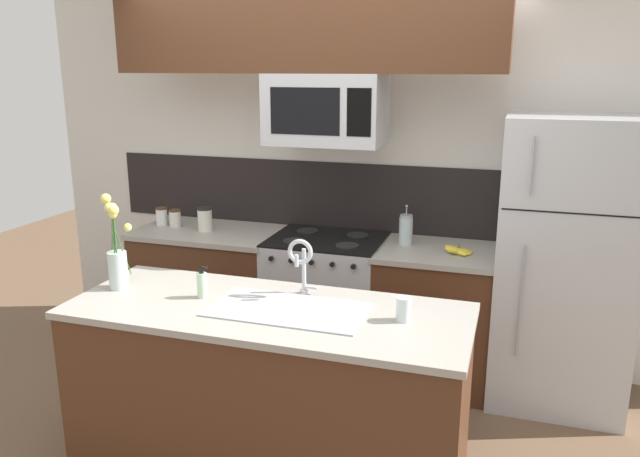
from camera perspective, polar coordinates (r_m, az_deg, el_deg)
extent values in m
plane|color=brown|center=(3.81, -3.64, -17.99)|extent=(10.00, 10.00, 0.00)
cube|color=silver|center=(4.41, 5.82, 4.78)|extent=(5.20, 0.10, 2.60)
cube|color=black|center=(4.46, 1.84, 2.98)|extent=(3.50, 0.01, 0.48)
cube|color=#4C2B19|center=(4.68, -9.84, -5.73)|extent=(1.01, 0.62, 0.88)
cube|color=#9E998E|center=(4.55, -10.09, -0.34)|extent=(1.04, 0.65, 0.03)
cube|color=#4C2B19|center=(4.22, 10.39, -8.07)|extent=(0.73, 0.62, 0.88)
cube|color=#9E998E|center=(4.07, 10.69, -2.15)|extent=(0.76, 0.65, 0.03)
cube|color=#B7BABF|center=(4.36, 0.59, -6.83)|extent=(0.76, 0.62, 0.91)
cube|color=black|center=(4.21, 0.60, -0.99)|extent=(0.76, 0.62, 0.01)
cylinder|color=black|center=(4.14, -2.37, -1.13)|extent=(0.15, 0.15, 0.01)
cylinder|color=black|center=(4.03, 2.51, -1.56)|extent=(0.15, 0.15, 0.01)
cylinder|color=black|center=(4.39, -1.15, -0.21)|extent=(0.15, 0.15, 0.01)
cylinder|color=black|center=(4.29, 3.47, -0.59)|extent=(0.15, 0.15, 0.01)
cylinder|color=black|center=(4.03, -4.49, -2.75)|extent=(0.03, 0.02, 0.03)
cylinder|color=black|center=(3.98, -2.67, -2.94)|extent=(0.03, 0.02, 0.03)
cylinder|color=black|center=(3.93, -0.79, -3.12)|extent=(0.03, 0.02, 0.03)
cylinder|color=black|center=(3.89, 1.12, -3.31)|extent=(0.03, 0.02, 0.03)
cylinder|color=black|center=(3.86, 3.07, -3.50)|extent=(0.03, 0.02, 0.03)
cube|color=#B7BABF|center=(4.04, 0.55, 10.83)|extent=(0.74, 0.40, 0.45)
cube|color=black|center=(3.88, -1.42, 10.66)|extent=(0.45, 0.00, 0.29)
cube|color=black|center=(3.78, 3.58, 10.54)|extent=(0.15, 0.00, 0.29)
cube|color=#4C2B19|center=(4.06, -1.51, 18.24)|extent=(2.50, 0.34, 0.60)
cube|color=#B7BABF|center=(4.08, 21.35, -2.95)|extent=(0.79, 0.72, 1.78)
cube|color=black|center=(3.63, 22.21, 1.28)|extent=(0.75, 0.00, 0.01)
cylinder|color=#99999E|center=(3.56, 18.82, 5.42)|extent=(0.01, 0.01, 0.32)
cylinder|color=#99999E|center=(3.75, 17.84, -6.44)|extent=(0.01, 0.01, 0.68)
cylinder|color=silver|center=(4.75, -14.27, 1.02)|extent=(0.08, 0.08, 0.12)
cylinder|color=#4C331E|center=(4.74, -14.31, 1.79)|extent=(0.08, 0.08, 0.01)
cylinder|color=silver|center=(4.68, -13.11, 0.86)|extent=(0.08, 0.08, 0.11)
cylinder|color=#4C331E|center=(4.67, -13.16, 1.61)|extent=(0.08, 0.08, 0.01)
cylinder|color=silver|center=(4.51, -10.47, 0.75)|extent=(0.10, 0.10, 0.15)
cylinder|color=black|center=(4.49, -10.53, 1.81)|extent=(0.10, 0.10, 0.02)
ellipsoid|color=yellow|center=(3.98, 12.33, -2.02)|extent=(0.16, 0.13, 0.05)
ellipsoid|color=yellow|center=(4.00, 12.43, -1.96)|extent=(0.18, 0.09, 0.07)
ellipsoid|color=yellow|center=(3.98, 12.51, -2.03)|extent=(0.17, 0.04, 0.06)
ellipsoid|color=yellow|center=(4.00, 12.60, -1.98)|extent=(0.18, 0.08, 0.06)
ellipsoid|color=yellow|center=(3.98, 12.67, -2.05)|extent=(0.16, 0.12, 0.06)
cylinder|color=brown|center=(3.98, 12.53, -1.60)|extent=(0.02, 0.02, 0.03)
cylinder|color=silver|center=(4.13, 7.85, -0.24)|extent=(0.09, 0.09, 0.18)
cylinder|color=#A3A3AA|center=(4.10, 7.90, 1.11)|extent=(0.08, 0.08, 0.02)
cylinder|color=#A3A3AA|center=(4.10, 7.91, 1.59)|extent=(0.01, 0.01, 0.05)
sphere|color=#A3A3AA|center=(4.09, 7.93, 2.04)|extent=(0.02, 0.02, 0.02)
cube|color=#4C2B19|center=(3.28, -4.69, -14.91)|extent=(1.94, 0.73, 0.88)
cube|color=#9E998E|center=(3.08, -4.87, -7.51)|extent=(1.97, 0.76, 0.03)
cube|color=#ADAFB5|center=(3.03, -2.97, -7.39)|extent=(0.76, 0.40, 0.01)
cube|color=#ADAFB5|center=(3.12, -5.99, -8.34)|extent=(0.30, 0.31, 0.15)
cube|color=#ADAFB5|center=(3.01, 0.20, -9.18)|extent=(0.30, 0.31, 0.15)
cylinder|color=#B7BABF|center=(3.24, -1.46, -5.77)|extent=(0.04, 0.04, 0.02)
cylinder|color=#B7BABF|center=(3.20, -1.47, -3.76)|extent=(0.02, 0.02, 0.22)
torus|color=#B7BABF|center=(3.12, -1.82, -2.14)|extent=(0.13, 0.02, 0.13)
cylinder|color=#B7BABF|center=(3.08, -2.16, -2.96)|extent=(0.02, 0.02, 0.06)
cube|color=#B7BABF|center=(3.22, -0.87, -5.42)|extent=(0.07, 0.01, 0.01)
cylinder|color=beige|center=(3.22, -10.73, -5.13)|extent=(0.05, 0.05, 0.13)
cylinder|color=black|center=(3.20, -10.80, -3.83)|extent=(0.02, 0.02, 0.02)
cube|color=black|center=(3.18, -10.56, -3.55)|extent=(0.03, 0.01, 0.01)
cylinder|color=silver|center=(2.91, 7.65, -7.31)|extent=(0.07, 0.07, 0.11)
cylinder|color=silver|center=(3.45, -17.98, -3.65)|extent=(0.10, 0.10, 0.20)
cylinder|color=silver|center=(3.47, -17.90, -4.65)|extent=(0.09, 0.09, 0.06)
cylinder|color=#386B2D|center=(3.39, -18.17, -1.55)|extent=(0.02, 0.04, 0.35)
sphere|color=#EFE066|center=(3.34, -18.43, 1.27)|extent=(0.05, 0.05, 0.05)
cylinder|color=#386B2D|center=(3.43, -17.55, -2.10)|extent=(0.05, 0.06, 0.26)
sphere|color=#EFE066|center=(3.41, -17.18, 0.10)|extent=(0.04, 0.04, 0.04)
cylinder|color=#386B2D|center=(3.39, -18.15, -1.40)|extent=(0.03, 0.03, 0.37)
sphere|color=#EFE066|center=(3.33, -18.38, 1.60)|extent=(0.06, 0.06, 0.06)
cylinder|color=#386B2D|center=(3.40, -18.31, -1.29)|extent=(0.01, 0.03, 0.38)
sphere|color=#EFE066|center=(3.34, -18.70, 1.81)|extent=(0.05, 0.05, 0.05)
cylinder|color=#386B2D|center=(3.46, -18.46, -0.84)|extent=(0.09, 0.07, 0.39)
sphere|color=#EFE066|center=(3.46, -18.99, 2.59)|extent=(0.05, 0.05, 0.05)
cylinder|color=#386B2D|center=(3.42, -18.21, -1.29)|extent=(0.03, 0.03, 0.37)
sphere|color=#EFE066|center=(3.39, -18.49, 1.76)|extent=(0.06, 0.06, 0.06)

